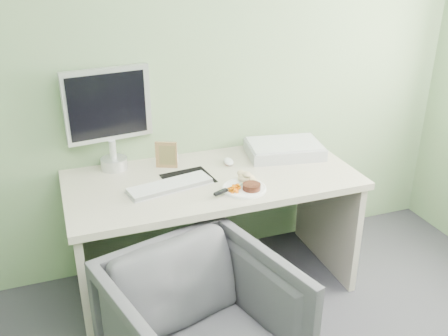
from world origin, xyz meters
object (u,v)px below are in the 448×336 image
object	(u,v)px
scanner	(284,150)
desk_chair	(203,334)
monitor	(109,113)
desk	(213,206)
plate	(244,188)

from	to	relation	value
scanner	desk_chair	bearing A→B (deg)	-122.81
monitor	desk_chair	xyz separation A→B (m)	(0.20, -1.05, -0.71)
desk	plate	world-z (taller)	plate
desk	monitor	world-z (taller)	monitor
plate	scanner	bearing A→B (deg)	40.95
desk	plate	distance (m)	0.30
desk	monitor	bearing A→B (deg)	147.40
monitor	desk	bearing A→B (deg)	-40.43
plate	scanner	size ratio (longest dim) A/B	0.52
desk_chair	desk	bearing A→B (deg)	52.36
monitor	desk_chair	distance (m)	1.29
desk	monitor	distance (m)	0.78
desk	desk_chair	xyz separation A→B (m)	(-0.30, -0.74, -0.21)
monitor	desk_chair	world-z (taller)	monitor
scanner	desk_chair	world-z (taller)	scanner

